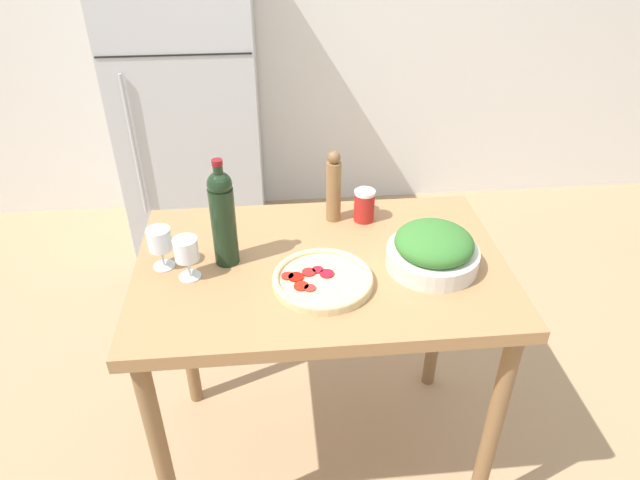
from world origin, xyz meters
TOP-DOWN VIEW (x-y plane):
  - ground_plane at (0.00, 0.00)m, footprint 14.00×14.00m
  - wall_back at (0.00, 2.15)m, footprint 6.40×0.06m
  - refrigerator at (-0.59, 1.74)m, footprint 0.77×0.74m
  - prep_counter at (0.00, 0.00)m, footprint 1.19×0.78m
  - wine_bottle at (-0.30, 0.03)m, footprint 0.08×0.08m
  - wine_glass_near at (-0.41, -0.04)m, footprint 0.07×0.07m
  - wine_glass_far at (-0.50, 0.02)m, footprint 0.07×0.07m
  - pepper_mill at (0.07, 0.26)m, footprint 0.05×0.05m
  - salad_bowl at (0.35, -0.05)m, footprint 0.29×0.29m
  - homemade_pizza at (-0.01, -0.11)m, footprint 0.31×0.31m
  - salt_canister at (0.18, 0.25)m, footprint 0.07×0.07m

SIDE VIEW (x-z plane):
  - ground_plane at x=0.00m, z-range 0.00..0.00m
  - prep_counter at x=0.00m, z-range 0.35..1.31m
  - refrigerator at x=-0.59m, z-range 0.00..1.74m
  - homemade_pizza at x=-0.01m, z-range 0.96..0.99m
  - salt_canister at x=0.18m, z-range 0.96..1.07m
  - salad_bowl at x=0.35m, z-range 0.95..1.09m
  - wine_glass_near at x=-0.41m, z-range 0.98..1.12m
  - wine_glass_far at x=-0.50m, z-range 0.98..1.12m
  - pepper_mill at x=0.07m, z-range 0.95..1.22m
  - wine_bottle at x=-0.30m, z-range 0.95..1.31m
  - wall_back at x=0.00m, z-range 0.00..2.60m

